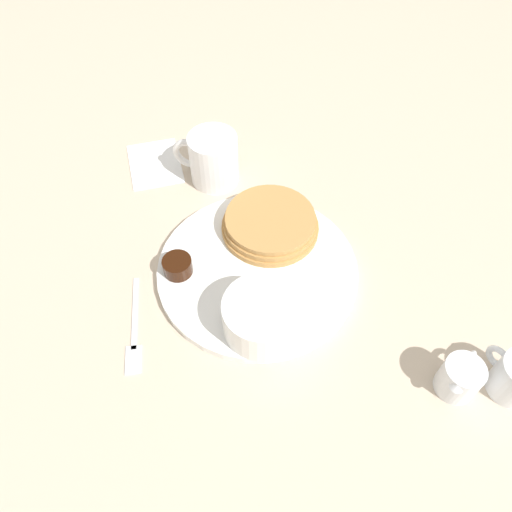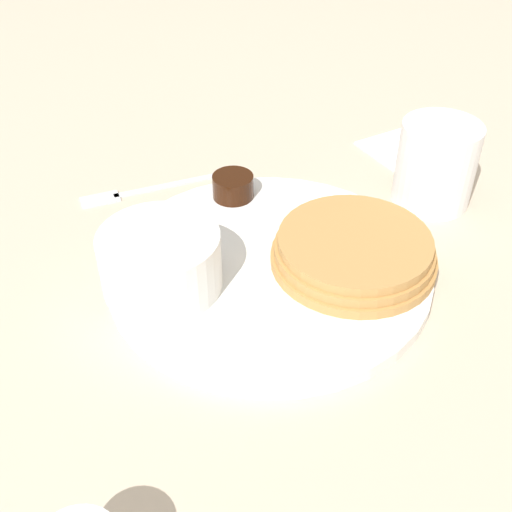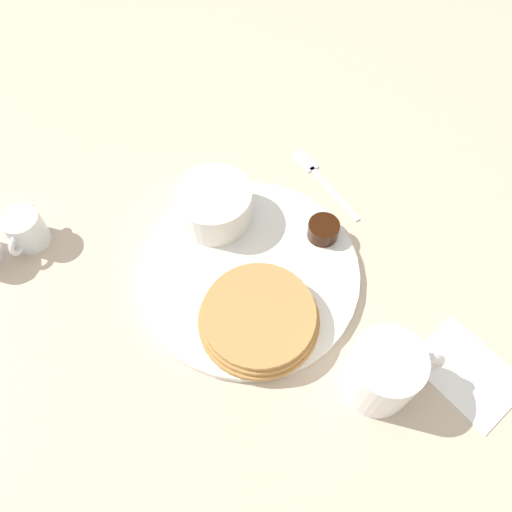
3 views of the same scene
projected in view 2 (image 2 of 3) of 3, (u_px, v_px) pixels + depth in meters
ground_plane at (269, 273)px, 0.56m from camera, size 4.00×4.00×0.00m
plate at (269, 268)px, 0.56m from camera, size 0.28×0.28×0.01m
pancake_stack at (354, 251)px, 0.54m from camera, size 0.14×0.14×0.03m
bowl at (160, 259)px, 0.51m from camera, size 0.10×0.10×0.05m
syrup_cup at (233, 186)px, 0.63m from camera, size 0.04×0.04×0.02m
butter_ramekin at (143, 260)px, 0.53m from camera, size 0.05×0.05×0.04m
coffee_mug at (436, 163)px, 0.62m from camera, size 0.08×0.10×0.08m
fork at (133, 192)px, 0.66m from camera, size 0.14×0.04×0.00m
napkin at (415, 146)px, 0.73m from camera, size 0.11×0.09×0.00m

